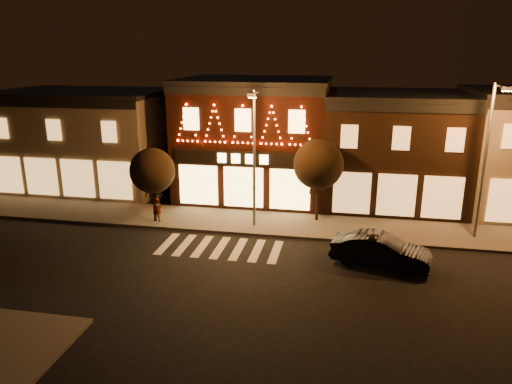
% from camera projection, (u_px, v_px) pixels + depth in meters
% --- Properties ---
extents(ground, '(120.00, 120.00, 0.00)m').
position_uv_depth(ground, '(198.00, 282.00, 22.02)').
color(ground, black).
rests_on(ground, ground).
extents(sidewalk_far, '(44.00, 4.00, 0.15)m').
position_uv_depth(sidewalk_far, '(269.00, 223.00, 29.17)').
color(sidewalk_far, '#47423D').
rests_on(sidewalk_far, ground).
extents(building_left, '(12.20, 8.28, 7.30)m').
position_uv_depth(building_left, '(87.00, 139.00, 36.47)').
color(building_left, '#786C55').
rests_on(building_left, ground).
extents(building_pulp, '(10.20, 8.34, 8.30)m').
position_uv_depth(building_pulp, '(255.00, 138.00, 33.98)').
color(building_pulp, black).
rests_on(building_pulp, ground).
extents(building_right_a, '(9.20, 8.28, 7.50)m').
position_uv_depth(building_right_a, '(394.00, 149.00, 32.41)').
color(building_right_a, black).
rests_on(building_right_a, ground).
extents(streetlamp_mid, '(0.56, 1.82, 7.90)m').
position_uv_depth(streetlamp_mid, '(254.00, 149.00, 27.18)').
color(streetlamp_mid, '#59595E').
rests_on(streetlamp_mid, sidewalk_far).
extents(streetlamp_right, '(0.54, 1.93, 8.43)m').
position_uv_depth(streetlamp_right, '(488.00, 151.00, 25.27)').
color(streetlamp_right, '#59595E').
rests_on(streetlamp_right, sidewalk_far).
extents(tree_left, '(2.69, 2.69, 4.49)m').
position_uv_depth(tree_left, '(152.00, 171.00, 28.48)').
color(tree_left, black).
rests_on(tree_left, sidewalk_far).
extents(tree_right, '(2.98, 2.98, 4.98)m').
position_uv_depth(tree_right, '(318.00, 165.00, 28.55)').
color(tree_right, black).
rests_on(tree_right, sidewalk_far).
extents(dark_sedan, '(5.00, 2.67, 1.57)m').
position_uv_depth(dark_sedan, '(380.00, 251.00, 23.48)').
color(dark_sedan, black).
rests_on(dark_sedan, ground).
extents(pedestrian, '(0.78, 0.65, 1.83)m').
position_uv_depth(pedestrian, '(157.00, 207.00, 29.11)').
color(pedestrian, gray).
rests_on(pedestrian, sidewalk_far).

